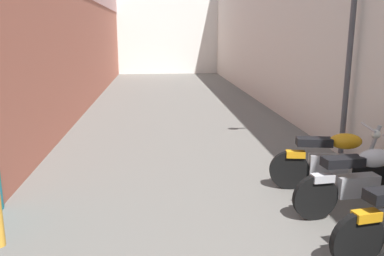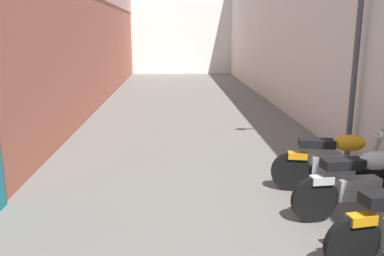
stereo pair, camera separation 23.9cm
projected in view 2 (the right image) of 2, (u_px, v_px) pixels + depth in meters
name	position (u px, v px, depth m)	size (l,w,h in m)	color
ground_plane	(193.00, 132.00, 9.81)	(40.60, 40.60, 0.00)	#66635E
building_left	(76.00, 4.00, 10.84)	(0.45, 24.60, 6.17)	#B76651
building_right	(301.00, 2.00, 11.15)	(0.45, 24.60, 6.34)	beige
building_far_end	(181.00, 34.00, 24.15)	(8.75, 2.00, 4.59)	silver
motorcycle_fifth	(362.00, 182.00, 5.14)	(1.85, 0.58, 1.04)	black
motorcycle_sixth	(335.00, 161.00, 6.00)	(1.84, 0.58, 1.04)	black
street_lamp	(354.00, 16.00, 6.86)	(0.79, 0.18, 4.50)	#47474C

